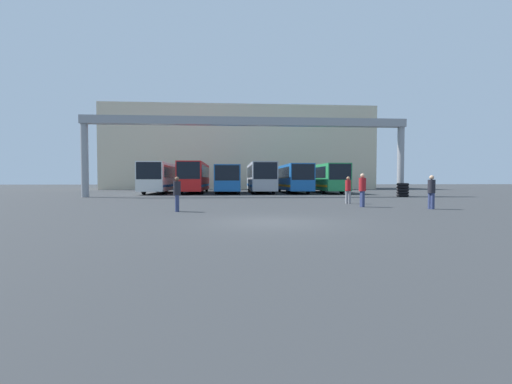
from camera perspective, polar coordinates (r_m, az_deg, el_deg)
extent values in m
plane|color=#2D3033|center=(12.07, 2.85, -5.03)|extent=(200.00, 200.00, 0.00)
cube|color=beige|center=(58.24, -2.69, 6.98)|extent=(42.37, 12.00, 13.01)
cylinder|color=gray|center=(32.64, -26.65, 4.71)|extent=(0.60, 0.60, 6.25)
cylinder|color=gray|center=(33.86, 22.96, 4.66)|extent=(0.60, 0.60, 6.25)
cube|color=gray|center=(30.59, -1.36, 11.67)|extent=(28.43, 0.80, 0.70)
cube|color=silver|center=(39.75, -15.52, 2.44)|extent=(2.57, 11.58, 2.93)
cube|color=black|center=(34.12, -17.45, 3.42)|extent=(2.36, 0.06, 1.64)
cube|color=black|center=(39.76, -15.53, 3.23)|extent=(2.60, 9.84, 1.23)
cube|color=#1966B2|center=(39.75, -15.51, 1.09)|extent=(2.60, 11.00, 0.24)
cylinder|color=black|center=(36.84, -18.21, 0.42)|extent=(0.28, 1.02, 1.02)
cylinder|color=black|center=(36.36, -14.77, 0.44)|extent=(0.28, 1.02, 1.02)
cylinder|color=black|center=(43.16, -16.11, 0.67)|extent=(0.28, 1.02, 1.02)
cylinder|color=black|center=(42.75, -13.17, 0.68)|extent=(0.28, 1.02, 1.02)
cube|color=red|center=(39.45, -10.13, 2.53)|extent=(2.43, 12.11, 2.98)
cube|color=black|center=(33.46, -11.22, 3.57)|extent=(2.23, 0.06, 1.67)
cube|color=black|center=(39.45, -10.14, 3.34)|extent=(2.46, 10.29, 1.25)
cube|color=#1966B2|center=(39.45, -10.12, 1.14)|extent=(2.46, 11.50, 0.24)
cylinder|color=black|center=(36.22, -12.34, 0.40)|extent=(0.28, 0.96, 0.96)
cylinder|color=black|center=(35.98, -9.02, 0.41)|extent=(0.28, 0.96, 0.96)
cylinder|color=black|center=(42.94, -11.05, 0.66)|extent=(0.28, 0.96, 0.96)
cylinder|color=black|center=(42.74, -8.24, 0.67)|extent=(0.28, 0.96, 0.96)
cube|color=#1959A5|center=(38.27, -4.73, 2.32)|extent=(2.58, 10.19, 2.65)
cube|color=black|center=(33.20, -4.82, 3.19)|extent=(2.38, 0.06, 1.48)
cube|color=black|center=(38.27, -4.73, 3.04)|extent=(2.61, 8.66, 1.11)
cube|color=black|center=(38.27, -4.72, 1.05)|extent=(2.61, 9.68, 0.24)
cylinder|color=black|center=(35.46, -6.60, 0.43)|extent=(0.28, 1.00, 1.00)
cylinder|color=black|center=(35.43, -2.94, 0.44)|extent=(0.28, 1.00, 1.00)
cylinder|color=black|center=(41.16, -6.26, 0.65)|extent=(0.28, 1.00, 1.00)
cylinder|color=black|center=(41.14, -3.11, 0.66)|extent=(0.28, 1.00, 1.00)
cube|color=#999EA5|center=(39.26, 0.73, 2.54)|extent=(2.53, 11.89, 2.96)
cube|color=black|center=(33.37, 1.59, 3.58)|extent=(2.32, 0.06, 1.66)
cube|color=black|center=(39.27, 0.73, 3.35)|extent=(2.56, 10.11, 1.24)
cube|color=#1966B2|center=(39.26, 0.73, 1.16)|extent=(2.56, 11.30, 0.24)
cylinder|color=black|center=(35.87, -0.58, 0.45)|extent=(0.28, 0.98, 0.98)
cylinder|color=black|center=(36.07, 2.92, 0.45)|extent=(0.28, 0.98, 0.98)
cylinder|color=black|center=(42.52, -1.13, 0.70)|extent=(0.28, 0.98, 0.98)
cylinder|color=black|center=(42.69, 1.83, 0.70)|extent=(0.28, 0.98, 0.98)
cube|color=#1959A5|center=(39.59, 6.13, 2.40)|extent=(2.47, 11.58, 2.79)
cube|color=black|center=(33.94, 7.86, 3.33)|extent=(2.27, 0.06, 1.56)
cube|color=black|center=(39.60, 6.13, 3.15)|extent=(2.50, 9.84, 1.17)
cube|color=orange|center=(39.60, 6.12, 1.11)|extent=(2.50, 11.00, 0.24)
cylinder|color=black|center=(36.23, 5.36, 0.51)|extent=(0.28, 1.04, 1.04)
cylinder|color=black|center=(36.64, 8.67, 0.51)|extent=(0.28, 1.04, 1.04)
cylinder|color=black|center=(42.63, 3.93, 0.74)|extent=(0.28, 1.04, 1.04)
cylinder|color=black|center=(42.98, 6.76, 0.74)|extent=(0.28, 1.04, 1.04)
cube|color=#268C4C|center=(40.80, 11.18, 2.39)|extent=(2.43, 12.36, 2.83)
cube|color=black|center=(34.90, 13.86, 3.30)|extent=(2.24, 0.06, 1.58)
cube|color=black|center=(40.80, 11.19, 3.13)|extent=(2.46, 10.50, 1.19)
cube|color=orange|center=(40.80, 11.17, 1.12)|extent=(2.46, 11.74, 0.24)
cylinder|color=black|center=(37.19, 11.01, 0.54)|extent=(0.28, 1.07, 1.07)
cylinder|color=black|center=(37.80, 14.10, 0.54)|extent=(0.28, 1.07, 1.07)
cylinder|color=black|center=(43.91, 8.65, 0.78)|extent=(0.28, 1.07, 1.07)
cylinder|color=black|center=(44.42, 11.31, 0.77)|extent=(0.28, 1.07, 1.07)
cylinder|color=navy|center=(16.29, -13.03, -1.87)|extent=(0.18, 0.18, 0.77)
cylinder|color=navy|center=(16.44, -12.99, -1.84)|extent=(0.18, 0.18, 0.77)
cylinder|color=black|center=(16.33, -13.03, 0.63)|extent=(0.34, 0.34, 0.65)
sphere|color=brown|center=(16.33, -13.04, 2.13)|extent=(0.21, 0.21, 0.21)
cylinder|color=navy|center=(19.65, 17.20, -1.11)|extent=(0.20, 0.20, 0.87)
cylinder|color=navy|center=(19.49, 17.38, -1.14)|extent=(0.20, 0.20, 0.87)
cylinder|color=#A5191E|center=(19.54, 17.32, 1.21)|extent=(0.38, 0.38, 0.72)
sphere|color=tan|center=(19.54, 17.33, 2.62)|extent=(0.24, 0.24, 0.24)
cylinder|color=gray|center=(21.98, 15.29, -0.86)|extent=(0.18, 0.18, 0.80)
cylinder|color=gray|center=(22.02, 14.89, -0.85)|extent=(0.18, 0.18, 0.80)
cylinder|color=#A5191E|center=(21.98, 15.11, 1.06)|extent=(0.35, 0.35, 0.67)
sphere|color=#8C6647|center=(21.97, 15.12, 2.22)|extent=(0.22, 0.22, 0.22)
cylinder|color=navy|center=(19.42, 27.36, -1.37)|extent=(0.19, 0.19, 0.81)
cylinder|color=navy|center=(19.52, 27.00, -1.34)|extent=(0.19, 0.19, 0.81)
cylinder|color=black|center=(19.44, 27.21, 0.84)|extent=(0.36, 0.36, 0.68)
sphere|color=tan|center=(19.44, 27.23, 2.17)|extent=(0.22, 0.22, 0.22)
torus|color=black|center=(32.78, 23.24, -0.51)|extent=(1.04, 1.04, 0.24)
torus|color=black|center=(32.77, 23.25, -0.09)|extent=(1.04, 1.04, 0.24)
torus|color=black|center=(32.76, 23.25, 0.33)|extent=(1.04, 1.04, 0.24)
torus|color=black|center=(32.75, 23.26, 0.75)|extent=(1.04, 1.04, 0.24)
torus|color=black|center=(32.75, 23.27, 1.17)|extent=(1.04, 1.04, 0.24)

